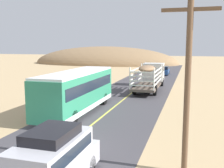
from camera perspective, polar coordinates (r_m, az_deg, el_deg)
ground_plane at (r=14.13m, az=-10.76°, el=-13.58°), size 240.00×240.00×0.00m
road_surface at (r=14.13m, az=-10.77°, el=-13.54°), size 8.00×120.00×0.02m
road_centre_line at (r=14.13m, az=-10.77°, el=-13.50°), size 0.16×117.60×0.00m
suv_near at (r=10.22m, az=-12.47°, el=-15.47°), size 1.90×4.62×2.29m
livestock_truck at (r=32.62m, az=8.34°, el=2.18°), size 2.53×9.70×3.02m
bus at (r=20.89m, az=-7.39°, el=-1.36°), size 2.54×10.00×3.21m
car_far at (r=48.26m, az=10.95°, el=2.78°), size 1.80×4.40×1.46m
power_pole_near at (r=10.96m, az=15.82°, el=0.83°), size 2.20×0.24×7.18m
boulder_mid_field at (r=36.24m, az=-8.00°, el=0.97°), size 1.48×1.65×1.29m
distant_hill at (r=75.36m, az=-1.67°, el=4.35°), size 41.13×20.76×9.65m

